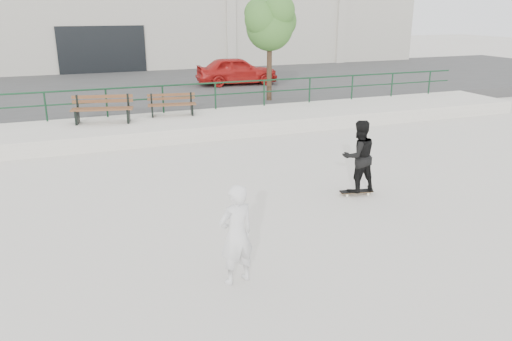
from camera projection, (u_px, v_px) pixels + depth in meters
name	position (u px, v px, depth m)	size (l,w,h in m)	color
ground	(229.00, 262.00, 8.66)	(120.00, 120.00, 0.00)	beige
ledge	(142.00, 129.00, 17.01)	(30.00, 3.00, 0.50)	beige
parking_strip	(116.00, 92.00, 24.55)	(60.00, 14.00, 0.50)	#3B3B3B
railing	(135.00, 94.00, 17.85)	(28.00, 0.06, 1.03)	#153C23
commercial_building	(89.00, 2.00, 35.61)	(44.20, 16.33, 8.00)	#B2B0A0
bench_left	(103.00, 109.00, 16.76)	(2.08, 0.98, 0.92)	brown
bench_right	(172.00, 105.00, 17.90)	(1.75, 0.73, 0.78)	brown
tree	(270.00, 21.00, 20.03)	(2.38, 2.12, 4.23)	#3F2C1F
red_car	(237.00, 71.00, 25.04)	(1.63, 4.05, 1.38)	#B11815
skateboard	(356.00, 192.00, 11.77)	(0.80, 0.34, 0.09)	black
standing_skater	(359.00, 156.00, 11.50)	(0.82, 0.64, 1.70)	black
seated_skater	(236.00, 235.00, 7.79)	(0.61, 0.40, 1.66)	silver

